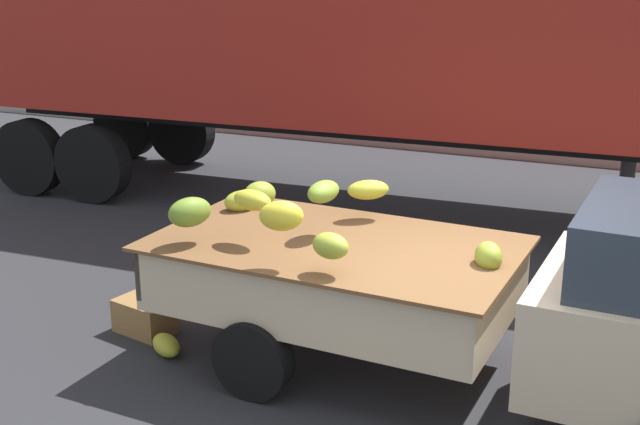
{
  "coord_description": "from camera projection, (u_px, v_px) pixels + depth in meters",
  "views": [
    {
      "loc": [
        1.19,
        -5.63,
        3.32
      ],
      "look_at": [
        -1.46,
        0.47,
        1.24
      ],
      "focal_mm": 46.78,
      "sensor_mm": 36.0,
      "label": 1
    }
  ],
  "objects": [
    {
      "name": "fallen_banana_bunch_near_tailgate",
      "position": [
        166.0,
        345.0,
        7.17
      ],
      "size": [
        0.41,
        0.37,
        0.18
      ],
      "primitive_type": "ellipsoid",
      "rotation": [
        0.0,
        0.0,
        2.55
      ],
      "color": "gold",
      "rests_on": "ground"
    },
    {
      "name": "semi_trailer",
      "position": [
        366.0,
        16.0,
        10.73
      ],
      "size": [
        12.09,
        3.02,
        3.95
      ],
      "rotation": [
        0.0,
        0.0,
        0.04
      ],
      "color": "maroon",
      "rests_on": "ground"
    },
    {
      "name": "ground",
      "position": [
        470.0,
        406.0,
        6.37
      ],
      "size": [
        220.0,
        220.0,
        0.0
      ],
      "primitive_type": "plane",
      "color": "#28282B"
    },
    {
      "name": "produce_crate",
      "position": [
        145.0,
        316.0,
        7.59
      ],
      "size": [
        0.58,
        0.46,
        0.31
      ],
      "primitive_type": "cube",
      "rotation": [
        0.0,
        0.0,
        -0.21
      ],
      "color": "olive",
      "rests_on": "ground"
    },
    {
      "name": "curb_strip",
      "position": [
        593.0,
        157.0,
        13.84
      ],
      "size": [
        80.0,
        0.8,
        0.16
      ],
      "primitive_type": "cube",
      "color": "gray",
      "rests_on": "ground"
    },
    {
      "name": "pickup_truck",
      "position": [
        595.0,
        311.0,
        5.93
      ],
      "size": [
        5.24,
        1.97,
        1.7
      ],
      "rotation": [
        0.0,
        0.0,
        -0.05
      ],
      "color": "#CCB793",
      "rests_on": "ground"
    }
  ]
}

